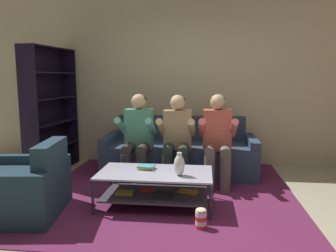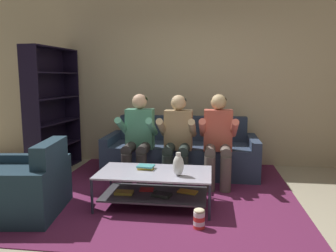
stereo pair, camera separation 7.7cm
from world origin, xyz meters
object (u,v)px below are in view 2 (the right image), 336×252
at_px(vase, 178,165).
at_px(popcorn_tub, 199,219).
at_px(person_seated_left, 138,134).
at_px(couch, 181,154).
at_px(person_seated_middle, 178,136).
at_px(armchair, 20,189).
at_px(coffee_table, 155,183).
at_px(book_stack, 146,167).
at_px(person_seated_right, 218,136).
at_px(bookshelf, 50,122).

relative_size(vase, popcorn_tub, 1.23).
bearing_deg(person_seated_left, couch, 43.23).
bearing_deg(person_seated_middle, armchair, -141.51).
xyz_separation_m(couch, vase, (0.11, -1.46, 0.23)).
bearing_deg(vase, coffee_table, 158.46).
distance_m(vase, book_stack, 0.46).
bearing_deg(popcorn_tub, armchair, 176.61).
relative_size(person_seated_middle, person_seated_right, 0.99).
bearing_deg(vase, bookshelf, 148.19).
bearing_deg(bookshelf, popcorn_tub, -35.89).
bearing_deg(bookshelf, person_seated_right, -8.18).
xyz_separation_m(person_seated_left, vase, (0.65, -0.95, -0.15)).
height_order(person_seated_middle, armchair, person_seated_middle).
xyz_separation_m(person_seated_left, popcorn_tub, (0.90, -1.35, -0.57)).
bearing_deg(book_stack, armchair, -158.75).
relative_size(coffee_table, vase, 4.98).
height_order(couch, person_seated_left, person_seated_left).
bearing_deg(armchair, book_stack, 21.25).
distance_m(person_seated_left, coffee_table, 1.01).
bearing_deg(popcorn_tub, coffee_table, 135.89).
height_order(person_seated_left, person_seated_middle, person_seated_left).
relative_size(coffee_table, bookshelf, 0.67).
relative_size(person_seated_left, bookshelf, 0.64).
relative_size(vase, book_stack, 1.25).
relative_size(person_seated_right, armchair, 1.21).
xyz_separation_m(couch, armchair, (-1.55, -1.75, -0.02)).
relative_size(coffee_table, popcorn_tub, 6.10).
bearing_deg(person_seated_right, person_seated_middle, -179.87).
height_order(couch, coffee_table, couch).
height_order(person_seated_left, coffee_table, person_seated_left).
distance_m(book_stack, armchair, 1.36).
bearing_deg(person_seated_left, coffee_table, -66.11).
bearing_deg(person_seated_middle, coffee_table, -101.40).
xyz_separation_m(bookshelf, armchair, (0.47, -1.61, -0.48)).
height_order(book_stack, armchair, armchair).
distance_m(coffee_table, bookshelf, 2.27).
xyz_separation_m(coffee_table, book_stack, (-0.12, 0.10, 0.16)).
relative_size(book_stack, armchair, 0.20).
height_order(person_seated_right, vase, person_seated_right).
xyz_separation_m(person_seated_middle, book_stack, (-0.29, -0.74, -0.24)).
bearing_deg(popcorn_tub, vase, 121.58).
height_order(couch, bookshelf, bookshelf).
bearing_deg(bookshelf, vase, -31.81).
bearing_deg(person_seated_middle, book_stack, -111.27).
distance_m(person_seated_left, person_seated_middle, 0.54).
distance_m(couch, popcorn_tub, 1.90).
distance_m(person_seated_left, bookshelf, 1.53).
bearing_deg(coffee_table, couch, 82.85).
relative_size(person_seated_left, person_seated_right, 1.00).
relative_size(person_seated_middle, vase, 4.77).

